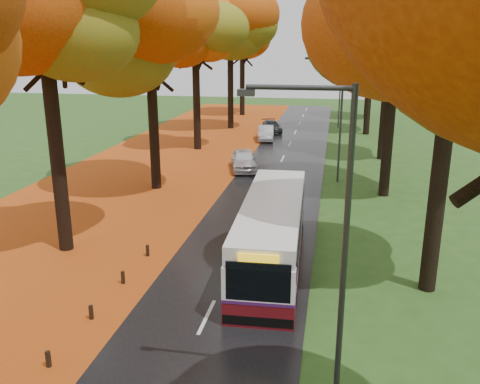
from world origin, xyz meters
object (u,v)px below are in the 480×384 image
(streetlamp_far, at_px, (338,82))
(car_silver, at_px, (266,133))
(streetlamp_near, at_px, (334,237))
(streetlamp_mid, at_px, (337,109))
(car_white, at_px, (244,160))
(bus, at_px, (272,231))
(car_dark, at_px, (272,127))

(streetlamp_far, relative_size, car_silver, 2.03)
(streetlamp_near, relative_size, streetlamp_mid, 1.00)
(car_white, xyz_separation_m, car_silver, (0.00, 11.53, -0.07))
(bus, relative_size, car_dark, 2.63)
(streetlamp_mid, height_order, streetlamp_far, same)
(streetlamp_near, bearing_deg, streetlamp_mid, 90.00)
(streetlamp_near, height_order, streetlamp_far, same)
(bus, bearing_deg, car_silver, 96.16)
(car_white, distance_m, car_dark, 15.71)
(streetlamp_near, xyz_separation_m, bus, (-2.37, 8.63, -3.27))
(streetlamp_near, relative_size, car_silver, 2.03)
(car_dark, bearing_deg, streetlamp_mid, -88.80)
(car_silver, bearing_deg, car_white, -97.49)
(streetlamp_near, relative_size, car_dark, 2.05)
(streetlamp_near, bearing_deg, car_dark, 99.00)
(bus, distance_m, car_white, 15.80)
(streetlamp_mid, height_order, car_white, streetlamp_mid)
(car_dark, bearing_deg, car_white, -108.47)
(bus, xyz_separation_m, car_silver, (-3.92, 26.82, -0.76))
(bus, distance_m, car_silver, 27.12)
(car_white, bearing_deg, streetlamp_near, -89.06)
(streetlamp_far, height_order, car_white, streetlamp_far)
(streetlamp_near, distance_m, streetlamp_mid, 22.00)
(car_dark, bearing_deg, bus, -101.22)
(streetlamp_far, xyz_separation_m, car_dark, (-6.28, -4.37, -4.11))
(streetlamp_far, relative_size, car_white, 1.89)
(bus, relative_size, car_white, 2.43)
(streetlamp_near, height_order, streetlamp_mid, same)
(car_silver, bearing_deg, bus, -89.16)
(streetlamp_far, bearing_deg, streetlamp_mid, -90.00)
(car_white, bearing_deg, streetlamp_far, 58.78)
(streetlamp_near, xyz_separation_m, car_silver, (-6.30, 35.46, -4.02))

